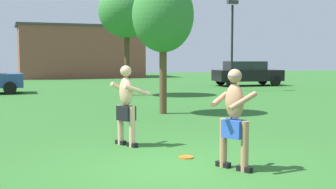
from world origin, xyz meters
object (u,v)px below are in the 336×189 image
player_in_black (126,103)px  player_with_cap (234,114)px  tree_right_field (127,12)px  frisbee (186,157)px  tree_behind_players (163,16)px  lamp_post (232,35)px  car_black_near_post (247,73)px

player_in_black → player_with_cap: bearing=-65.2°
player_in_black → tree_right_field: 12.30m
frisbee → tree_behind_players: bearing=73.7°
lamp_post → player_in_black: bearing=-127.6°
frisbee → lamp_post: 16.24m
car_black_near_post → tree_behind_players: 14.71m
car_black_near_post → tree_behind_players: bearing=-132.0°
player_in_black → tree_behind_players: size_ratio=0.38×
player_with_cap → frisbee: bearing=112.2°
player_with_cap → frisbee: size_ratio=6.19×
player_with_cap → tree_right_field: size_ratio=0.32×
car_black_near_post → player_in_black: bearing=-128.5°
tree_behind_players → frisbee: bearing=-106.3°
player_with_cap → tree_behind_players: tree_behind_players is taller
lamp_post → player_with_cap: bearing=-119.0°
frisbee → car_black_near_post: 20.42m
player_in_black → car_black_near_post: player_in_black is taller
player_with_cap → lamp_post: lamp_post is taller
player_with_cap → player_in_black: bearing=114.8°
player_with_cap → player_in_black: (-1.17, 2.53, -0.03)m
frisbee → tree_right_field: tree_right_field is taller
player_in_black → frisbee: (0.75, -1.49, -0.90)m
tree_right_field → tree_behind_players: tree_right_field is taller
tree_right_field → tree_behind_players: 6.96m
player_in_black → car_black_near_post: bearing=51.5°
tree_right_field → car_black_near_post: bearing=23.3°
player_in_black → tree_behind_players: 5.72m
frisbee → tree_behind_players: 7.10m
car_black_near_post → tree_behind_players: (-9.72, -10.78, 2.40)m
frisbee → player_with_cap: bearing=-67.8°
tree_right_field → player_in_black: bearing=-105.5°
frisbee → car_black_near_post: bearing=55.7°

